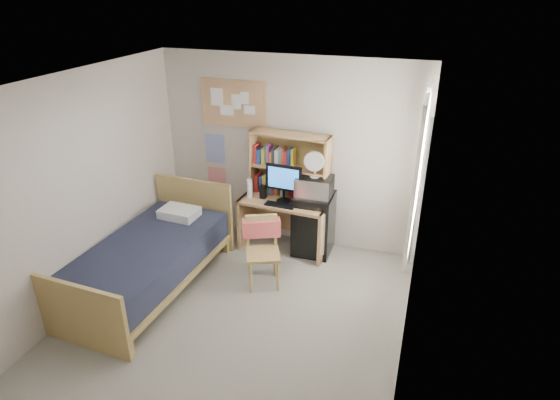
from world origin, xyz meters
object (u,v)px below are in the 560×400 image
(bulletin_board, at_px, (234,104))
(microwave, at_px, (315,186))
(speaker_left, at_px, (263,192))
(desk_fan, at_px, (315,165))
(monitor, at_px, (284,184))
(speaker_right, at_px, (305,200))
(desk, at_px, (285,224))
(desk_chair, at_px, (263,253))
(mini_fridge, at_px, (314,223))
(bed, at_px, (148,265))

(bulletin_board, relative_size, microwave, 2.06)
(speaker_left, height_order, desk_fan, desk_fan)
(speaker_left, bearing_deg, desk_fan, 8.90)
(bulletin_board, height_order, microwave, bulletin_board)
(bulletin_board, height_order, monitor, bulletin_board)
(bulletin_board, xyz_separation_m, speaker_right, (1.13, -0.38, -1.09))
(speaker_left, distance_m, microwave, 0.71)
(monitor, xyz_separation_m, speaker_right, (0.30, -0.02, -0.18))
(speaker_right, height_order, microwave, microwave)
(desk, relative_size, desk_fan, 3.72)
(monitor, distance_m, speaker_right, 0.35)
(bulletin_board, xyz_separation_m, monitor, (0.83, -0.36, -0.91))
(bulletin_board, bearing_deg, desk_fan, -12.71)
(bulletin_board, xyz_separation_m, microwave, (1.23, -0.28, -0.93))
(desk, xyz_separation_m, speaker_left, (-0.30, -0.04, 0.47))
(desk_chair, relative_size, mini_fridge, 1.02)
(bulletin_board, bearing_deg, desk_chair, -55.05)
(bulletin_board, distance_m, desk, 1.78)
(desk_chair, height_order, bed, desk_chair)
(desk_chair, relative_size, monitor, 1.69)
(bulletin_board, relative_size, mini_fridge, 1.09)
(monitor, xyz_separation_m, desk_fan, (0.39, 0.09, 0.28))
(monitor, distance_m, microwave, 0.40)
(bulletin_board, relative_size, speaker_right, 5.74)
(monitor, xyz_separation_m, microwave, (0.39, 0.09, -0.01))
(desk_chair, distance_m, bed, 1.39)
(mini_fridge, distance_m, desk_fan, 0.85)
(desk_chair, xyz_separation_m, speaker_left, (-0.31, 0.87, 0.40))
(desk, distance_m, speaker_right, 0.55)
(monitor, height_order, desk_fan, desk_fan)
(desk, distance_m, microwave, 0.73)
(desk_chair, xyz_separation_m, bed, (-1.30, -0.49, -0.14))
(desk, distance_m, mini_fridge, 0.40)
(desk, bearing_deg, microwave, 7.01)
(desk, height_order, mini_fridge, mini_fridge)
(mini_fridge, distance_m, bed, 2.22)
(bulletin_board, distance_m, desk_fan, 1.41)
(speaker_left, xyz_separation_m, speaker_right, (0.60, -0.03, -0.01))
(monitor, bearing_deg, microwave, 15.51)
(bed, relative_size, desk_fan, 6.87)
(mini_fridge, height_order, speaker_left, speaker_left)
(monitor, relative_size, speaker_right, 3.16)
(monitor, distance_m, speaker_left, 0.34)
(monitor, bearing_deg, bulletin_board, 159.65)
(bulletin_board, bearing_deg, microwave, -12.71)
(microwave, bearing_deg, monitor, -168.07)
(desk, distance_m, monitor, 0.63)
(desk, height_order, speaker_left, speaker_left)
(speaker_left, bearing_deg, bed, -122.66)
(bulletin_board, bearing_deg, mini_fridge, -11.82)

